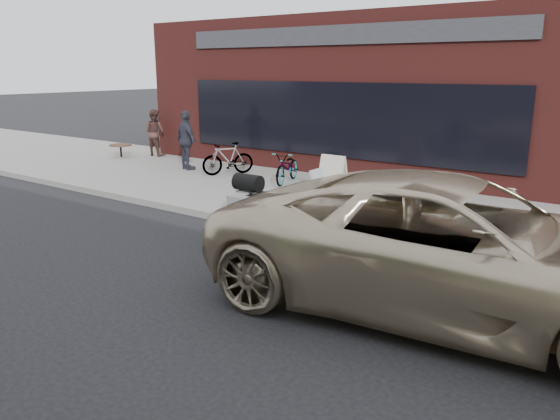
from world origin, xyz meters
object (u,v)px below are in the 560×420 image
object	(u,v)px
cafe_table	(121,145)
motorcycle	(276,212)
cafe_patron_right	(186,140)
sandwich_sign	(333,177)
minivan	(454,248)
bicycle_rear	(228,159)
bicycle_front	(287,167)
cafe_patron_left	(155,133)

from	to	relation	value
cafe_table	motorcycle	bearing A→B (deg)	-24.35
cafe_patron_right	sandwich_sign	bearing A→B (deg)	-168.44
cafe_table	cafe_patron_right	size ratio (longest dim) A/B	0.43
minivan	bicycle_rear	size ratio (longest dim) A/B	4.20
sandwich_sign	cafe_table	bearing A→B (deg)	174.66
motorcycle	cafe_patron_right	xyz separation A→B (m)	(-6.12, 3.97, 0.37)
cafe_patron_right	motorcycle	bearing A→B (deg)	165.52
bicycle_front	bicycle_rear	bearing A→B (deg)	166.09
bicycle_front	sandwich_sign	size ratio (longest dim) A/B	1.56
motorcycle	minivan	bearing A→B (deg)	-13.17
bicycle_front	cafe_table	xyz separation A→B (m)	(-7.00, 0.21, -0.02)
bicycle_front	bicycle_rear	size ratio (longest dim) A/B	1.04
minivan	cafe_patron_right	world-z (taller)	cafe_patron_right
cafe_patron_right	minivan	bearing A→B (deg)	171.80
minivan	motorcycle	bearing A→B (deg)	71.19
motorcycle	minivan	xyz separation A→B (m)	(3.35, -0.79, 0.23)
motorcycle	cafe_patron_left	world-z (taller)	cafe_patron_left
motorcycle	cafe_patron_right	distance (m)	7.31
sandwich_sign	cafe_patron_right	xyz separation A→B (m)	(-5.32, 0.65, 0.37)
cafe_patron_left	cafe_table	bearing A→B (deg)	46.38
motorcycle	cafe_patron_right	world-z (taller)	cafe_patron_right
bicycle_rear	cafe_patron_right	distance (m)	1.53
motorcycle	sandwich_sign	distance (m)	3.42
minivan	cafe_table	xyz separation A→B (m)	(-13.00, 5.16, -0.33)
bicycle_rear	bicycle_front	bearing A→B (deg)	32.77
bicycle_front	cafe_patron_left	world-z (taller)	cafe_patron_left
motorcycle	cafe_patron_left	xyz separation A→B (m)	(-8.92, 5.26, 0.29)
motorcycle	cafe_patron_left	size ratio (longest dim) A/B	1.51
minivan	sandwich_sign	distance (m)	5.85
bicycle_rear	sandwich_sign	world-z (taller)	sandwich_sign
bicycle_rear	cafe_table	bearing A→B (deg)	-151.85
cafe_patron_right	cafe_patron_left	bearing A→B (deg)	-6.32
bicycle_front	cafe_patron_right	world-z (taller)	cafe_patron_right
cafe_table	cafe_patron_left	world-z (taller)	cafe_patron_left
bicycle_front	cafe_patron_right	size ratio (longest dim) A/B	0.90
bicycle_front	motorcycle	bearing A→B (deg)	-72.93
minivan	bicycle_rear	xyz separation A→B (m)	(-8.00, 4.89, -0.27)
bicycle_rear	cafe_patron_left	world-z (taller)	cafe_patron_left
motorcycle	sandwich_sign	bearing A→B (deg)	103.65
motorcycle	cafe_table	distance (m)	10.59
motorcycle	bicycle_front	size ratio (longest dim) A/B	1.52
bicycle_front	cafe_patron_right	xyz separation A→B (m)	(-3.47, -0.19, 0.46)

